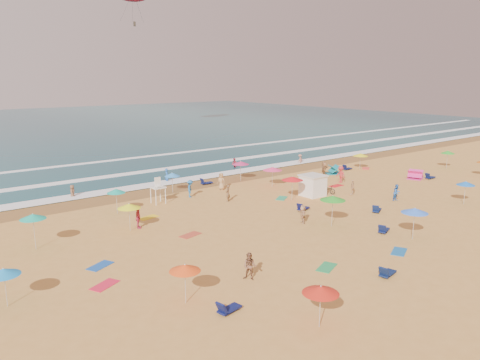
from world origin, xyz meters
TOP-DOWN VIEW (x-y plane):
  - ground at (0.00, 0.00)m, footprint 220.00×220.00m
  - ocean at (0.00, 84.00)m, footprint 220.00×140.00m
  - wet_sand at (0.00, 12.50)m, footprint 220.00×220.00m
  - surf_foam at (0.00, 21.32)m, footprint 200.00×18.70m
  - cabana at (7.25, 1.20)m, footprint 2.00×2.00m
  - cabana_roof at (7.25, 1.20)m, footprint 2.20×2.20m
  - bicycle at (9.15, 0.90)m, footprint 0.91×1.79m
  - lifeguard_stand at (-6.23, 8.05)m, footprint 1.20×1.20m
  - beach_umbrellas at (2.45, -0.83)m, footprint 54.87×29.22m
  - loungers at (5.40, -3.47)m, footprint 38.48×27.44m
  - towels at (-0.56, -2.70)m, footprint 41.99×21.37m
  - popup_tents at (19.90, 3.27)m, footprint 7.77×9.95m
  - beachgoers at (2.03, 4.22)m, footprint 44.64×28.62m

SIDE VIEW (x-z plane):
  - ground at x=0.00m, z-range 0.00..0.00m
  - ocean at x=0.00m, z-range -0.09..0.09m
  - wet_sand at x=0.00m, z-range 0.01..0.01m
  - towels at x=-0.56m, z-range 0.00..0.03m
  - surf_foam at x=0.00m, z-range 0.08..0.12m
  - loungers at x=5.40m, z-range 0.00..0.34m
  - bicycle at x=9.15m, z-range 0.00..0.90m
  - popup_tents at x=19.90m, z-range 0.00..1.20m
  - beachgoers at x=2.03m, z-range -0.27..1.86m
  - cabana at x=7.25m, z-range 0.00..2.00m
  - lifeguard_stand at x=-6.23m, z-range 0.00..2.10m
  - beach_umbrellas at x=2.45m, z-range 1.65..2.45m
  - cabana_roof at x=7.25m, z-range 2.00..2.12m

